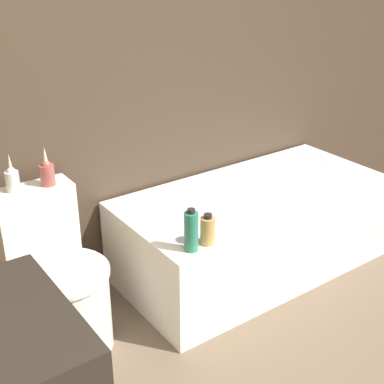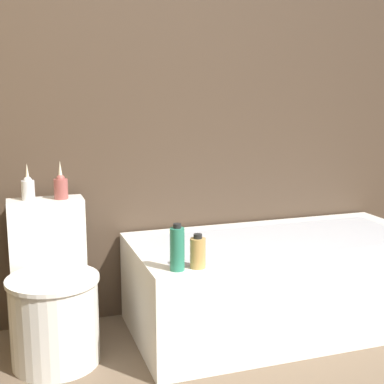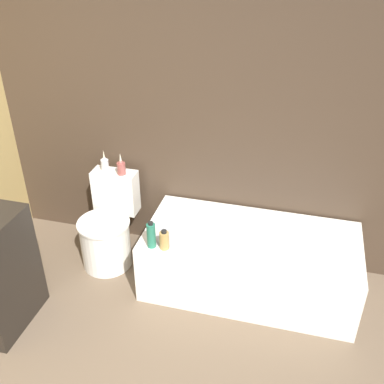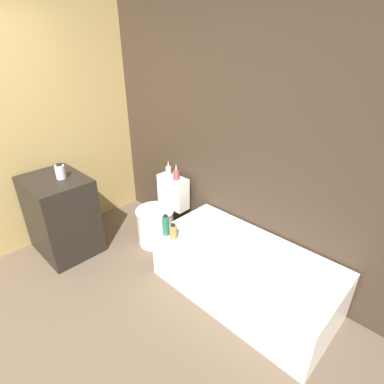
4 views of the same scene
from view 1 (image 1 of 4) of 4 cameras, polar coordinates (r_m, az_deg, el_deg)
wall_back_tiled at (r=2.77m, az=-10.72°, el=14.72°), size 6.40×0.06×2.60m
bathtub at (r=3.18m, az=6.74°, el=-3.86°), size 1.61×0.78×0.49m
toilet at (r=2.64m, az=-13.96°, el=-9.88°), size 0.43×0.58×0.74m
vase_gold at (r=2.58m, az=-18.64°, el=1.37°), size 0.06×0.06×0.19m
vase_silver at (r=2.59m, az=-15.21°, el=2.07°), size 0.07×0.07×0.19m
shampoo_bottle_tall at (r=2.42m, az=-0.09°, el=-4.20°), size 0.06×0.06×0.21m
shampoo_bottle_short at (r=2.49m, az=1.69°, el=-4.11°), size 0.07×0.07×0.16m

